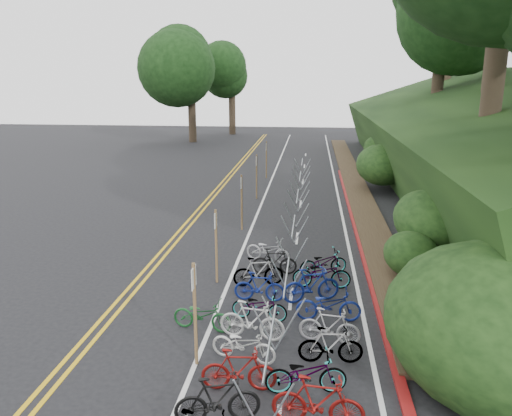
# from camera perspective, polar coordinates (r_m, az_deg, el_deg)

# --- Properties ---
(ground) EXTENTS (120.00, 120.00, 0.00)m
(ground) POSITION_cam_1_polar(r_m,az_deg,el_deg) (12.64, -11.70, -17.05)
(ground) COLOR black
(ground) RESTS_ON ground
(road_markings) EXTENTS (7.47, 80.00, 0.01)m
(road_markings) POSITION_cam_1_polar(r_m,az_deg,el_deg) (21.52, -1.87, -3.17)
(road_markings) COLOR gold
(road_markings) RESTS_ON ground
(red_curb) EXTENTS (0.25, 28.00, 0.10)m
(red_curb) POSITION_cam_1_polar(r_m,az_deg,el_deg) (23.21, 11.30, -2.00)
(red_curb) COLOR maroon
(red_curb) RESTS_ON ground
(embankment) EXTENTS (14.30, 48.14, 9.11)m
(embankment) POSITION_cam_1_polar(r_m,az_deg,el_deg) (30.94, 24.05, 5.91)
(embankment) COLOR black
(embankment) RESTS_ON ground
(bike_rack_front) EXTENTS (1.15, 3.27, 1.19)m
(bike_rack_front) POSITION_cam_1_polar(r_m,az_deg,el_deg) (11.16, 1.63, -16.05)
(bike_rack_front) COLOR #9399A3
(bike_rack_front) RESTS_ON ground
(bike_racks_rest) EXTENTS (1.14, 23.00, 1.17)m
(bike_racks_rest) POSITION_cam_1_polar(r_m,az_deg,el_deg) (23.88, 4.74, 0.71)
(bike_racks_rest) COLOR #9399A3
(bike_racks_rest) RESTS_ON ground
(signpost_near) EXTENTS (0.08, 0.40, 2.55)m
(signpost_near) POSITION_cam_1_polar(r_m,az_deg,el_deg) (11.78, -7.01, -11.22)
(signpost_near) COLOR brown
(signpost_near) RESTS_ON ground
(signposts_rest) EXTENTS (0.08, 18.40, 2.50)m
(signposts_rest) POSITION_cam_1_polar(r_m,az_deg,el_deg) (24.90, -0.69, 2.69)
(signposts_rest) COLOR brown
(signposts_rest) RESTS_ON ground
(bike_front) EXTENTS (0.85, 1.73, 0.87)m
(bike_front) POSITION_cam_1_polar(r_m,az_deg,el_deg) (13.72, -6.16, -12.05)
(bike_front) COLOR #144C1E
(bike_front) RESTS_ON ground
(bike_valet) EXTENTS (3.24, 11.83, 1.09)m
(bike_valet) POSITION_cam_1_polar(r_m,az_deg,el_deg) (13.51, 3.58, -12.19)
(bike_valet) COLOR slate
(bike_valet) RESTS_ON ground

